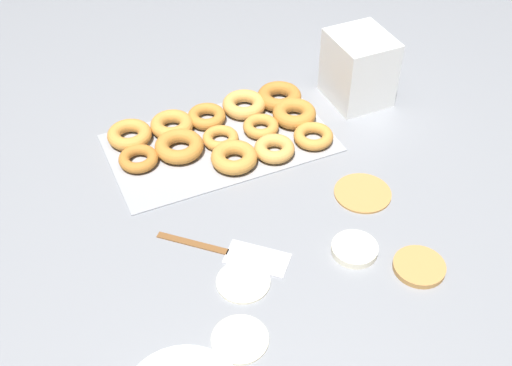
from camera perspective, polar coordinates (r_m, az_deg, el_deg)
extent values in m
plane|color=gray|center=(1.26, 1.17, -3.19)|extent=(3.00, 3.00, 0.00)
cylinder|color=silver|center=(1.15, -1.14, -8.70)|extent=(0.10, 0.10, 0.01)
cylinder|color=#B27F42|center=(1.32, 9.47, -0.82)|extent=(0.12, 0.12, 0.01)
cylinder|color=silver|center=(1.21, 8.76, -5.83)|extent=(0.09, 0.09, 0.01)
cylinder|color=#B27F42|center=(1.21, 14.30, -7.21)|extent=(0.10, 0.10, 0.01)
cylinder|color=beige|center=(1.08, -1.43, -13.65)|extent=(0.10, 0.10, 0.01)
cube|color=#93969B|center=(1.43, -3.09, 3.65)|extent=(0.49, 0.28, 0.01)
torus|color=#AD6B28|center=(1.54, 2.09, 7.70)|extent=(0.11, 0.11, 0.03)
torus|color=#D19347|center=(1.51, -1.07, 7.00)|extent=(0.10, 0.10, 0.03)
torus|color=#B7752D|center=(1.48, -4.40, 5.94)|extent=(0.09, 0.09, 0.03)
torus|color=#C68438|center=(1.46, -7.49, 5.16)|extent=(0.10, 0.10, 0.03)
torus|color=#C68438|center=(1.45, -11.18, 4.24)|extent=(0.10, 0.10, 0.03)
torus|color=#B7752D|center=(1.48, 3.42, 6.18)|extent=(0.10, 0.10, 0.03)
torus|color=#C68438|center=(1.45, 0.43, 5.05)|extent=(0.08, 0.08, 0.02)
torus|color=#C68438|center=(1.42, -3.21, 4.00)|extent=(0.08, 0.08, 0.02)
torus|color=#B7752D|center=(1.40, -6.84, 3.28)|extent=(0.11, 0.11, 0.03)
torus|color=#AD6B28|center=(1.39, -10.41, 2.15)|extent=(0.08, 0.08, 0.02)
torus|color=#C68438|center=(1.43, 5.12, 4.18)|extent=(0.09, 0.09, 0.02)
torus|color=#D19347|center=(1.39, 1.65, 3.07)|extent=(0.09, 0.09, 0.03)
torus|color=#C68438|center=(1.36, -1.93, 2.31)|extent=(0.10, 0.10, 0.03)
cube|color=white|center=(1.58, 8.84, 7.98)|extent=(0.13, 0.14, 0.03)
cube|color=white|center=(1.57, 8.94, 8.80)|extent=(0.13, 0.14, 0.03)
cube|color=white|center=(1.55, 9.05, 9.64)|extent=(0.13, 0.14, 0.03)
cube|color=white|center=(1.54, 9.16, 10.48)|extent=(0.13, 0.14, 0.03)
cube|color=white|center=(1.53, 9.28, 11.35)|extent=(0.13, 0.14, 0.03)
cube|color=white|center=(1.51, 9.39, 12.23)|extent=(0.13, 0.14, 0.03)
cube|color=brown|center=(1.22, -5.73, -5.19)|extent=(0.11, 0.11, 0.01)
cube|color=#BCBCC1|center=(1.19, 0.10, -6.69)|extent=(0.13, 0.12, 0.01)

